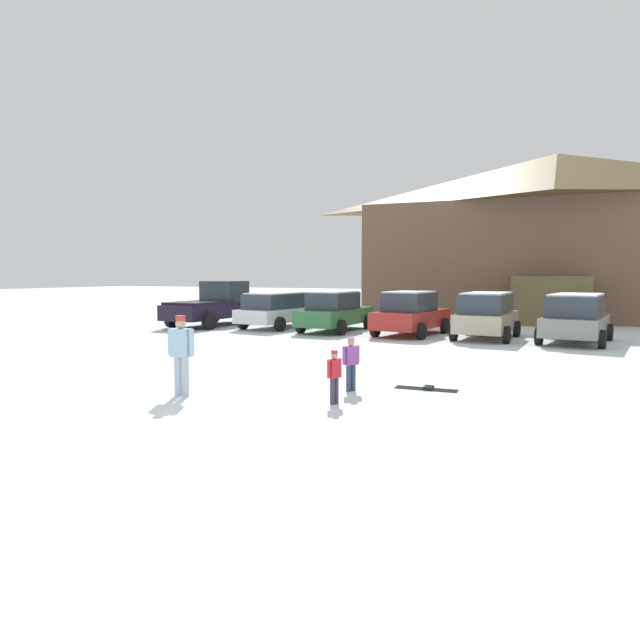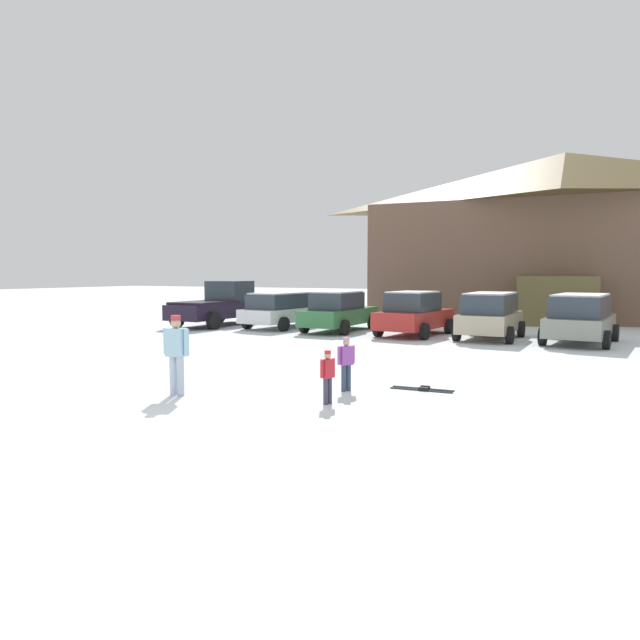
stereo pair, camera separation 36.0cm
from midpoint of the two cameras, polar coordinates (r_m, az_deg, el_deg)
ground at (r=9.55m, az=-15.67°, el=-10.83°), size 160.00×160.00×0.00m
ski_lodge at (r=35.07m, az=22.14°, el=7.85°), size 21.00×11.58×9.22m
parked_white_suv at (r=26.47m, az=-4.54°, el=1.13°), size 2.54×4.68×1.65m
parked_green_coupe at (r=24.88m, az=1.09°, el=0.88°), size 2.16×4.75×1.75m
parked_red_sedan at (r=23.53m, az=8.61°, el=0.65°), size 2.53×4.42×1.80m
parked_beige_suv at (r=22.86m, az=15.87°, el=0.56°), size 2.21×4.06×1.80m
parked_grey_wagon at (r=22.63m, az=23.80°, el=0.30°), size 2.57×4.50×1.79m
pickup_truck at (r=28.12m, az=-10.86°, el=1.47°), size 2.46×5.36×2.15m
skier_child_in_purple_jacket at (r=12.24m, az=2.27°, el=-4.09°), size 0.29×0.38×1.16m
skier_child_in_red_jacket at (r=11.04m, az=0.50°, el=-5.40°), size 0.22×0.38×1.05m
skier_adult_in_blue_parka at (r=12.07m, az=-14.55°, el=-3.00°), size 0.62×0.26×1.67m
pair_of_skis at (r=12.68m, az=9.83°, el=-6.77°), size 1.37×0.37×0.08m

